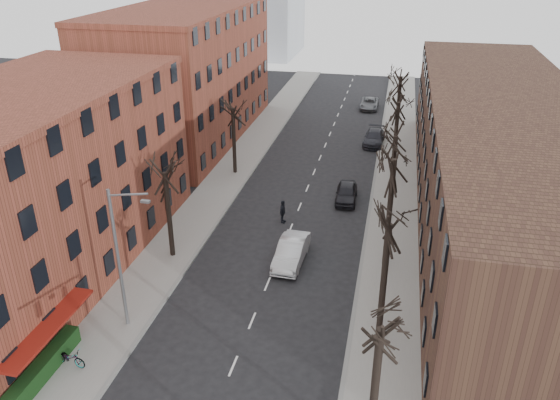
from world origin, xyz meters
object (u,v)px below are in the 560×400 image
Objects in this scene: parked_car_near at (346,193)px; parked_car_mid at (374,138)px; silver_sedan at (291,252)px; bicycle at (69,357)px.

parked_car_mid is (1.50, 15.44, 0.00)m from parked_car_near.
parked_car_near is 15.51m from parked_car_mid.
silver_sedan is 26.82m from parked_car_mid.
silver_sedan is 16.18m from bicycle.
silver_sedan is 2.64× the size of bicycle.
parked_car_mid reaches higher than bicycle.
parked_car_near is 2.29× the size of bicycle.
silver_sedan reaches higher than parked_car_mid.
parked_car_near is at bearing -92.74° from parked_car_mid.
silver_sedan is 11.38m from parked_car_near.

